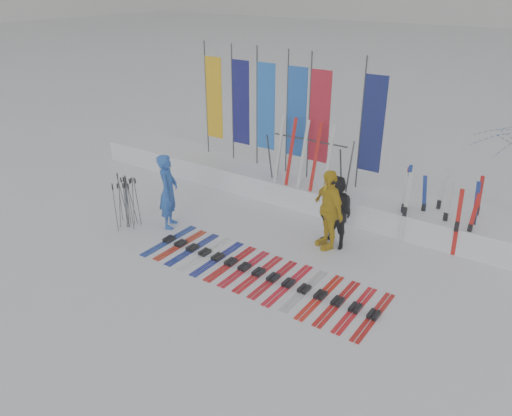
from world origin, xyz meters
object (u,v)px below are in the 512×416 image
Objects in this scene: person_black at (336,213)px; ski_row at (259,273)px; person_yellow at (328,209)px; ski_rack at (309,156)px; person_blue at (168,191)px.

person_black reaches higher than ski_row.
person_yellow is 2.16m from ski_rack.
person_yellow reaches higher than person_blue.
ski_rack reaches higher than person_black.
person_black is at bearing 67.88° from person_yellow.
person_black is at bearing 69.18° from ski_row.
ski_rack is at bearing -67.01° from person_blue.
ski_rack is (-1.38, 1.59, 0.49)m from person_yellow.
person_blue reaches higher than person_black.
person_blue is at bearing -127.56° from person_yellow.
ski_rack is at bearing 164.27° from person_yellow.
person_yellow reaches higher than person_black.
person_yellow is 2.07m from ski_row.
ski_row is at bearing -131.00° from person_blue.
ski_row is (2.94, -0.58, -0.86)m from person_blue.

